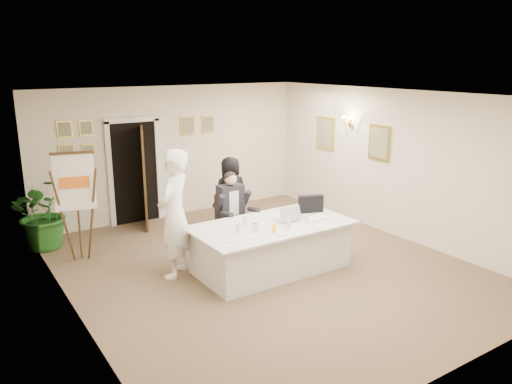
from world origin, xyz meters
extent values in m
plane|color=brown|center=(0.00, 0.00, 0.00)|extent=(7.00, 7.00, 0.00)
cube|color=white|center=(0.00, 0.00, 2.80)|extent=(6.00, 7.00, 0.02)
cube|color=beige|center=(0.00, 3.50, 1.40)|extent=(6.00, 0.10, 2.80)
cube|color=beige|center=(0.00, -3.50, 1.40)|extent=(6.00, 0.10, 2.80)
cube|color=beige|center=(-3.00, 0.00, 1.40)|extent=(0.10, 7.00, 2.80)
cube|color=beige|center=(3.00, 0.00, 1.40)|extent=(0.10, 7.00, 2.80)
cube|color=black|center=(-0.90, 3.47, 1.05)|extent=(0.92, 0.06, 2.10)
cube|color=white|center=(-1.42, 3.44, 1.05)|extent=(0.10, 0.06, 2.20)
cube|color=white|center=(-0.38, 3.44, 1.05)|extent=(0.10, 0.06, 2.20)
cube|color=#3A2612|center=(-0.85, 3.05, 1.03)|extent=(0.33, 0.81, 2.02)
cube|color=silver|center=(0.04, -0.14, 0.38)|extent=(2.38, 1.19, 0.75)
cube|color=silver|center=(0.04, -0.14, 0.76)|extent=(2.56, 1.37, 0.03)
cube|color=white|center=(-2.46, 1.84, 1.40)|extent=(0.67, 0.35, 0.90)
imported|color=white|center=(-1.35, 0.50, 1.01)|extent=(0.88, 0.85, 2.03)
imported|color=black|center=(0.54, 2.00, 0.74)|extent=(0.77, 0.55, 1.47)
imported|color=#226321|center=(-2.80, 2.93, 0.66)|extent=(1.34, 1.20, 1.33)
cube|color=black|center=(0.98, 0.02, 0.92)|extent=(0.44, 0.25, 0.30)
cube|color=white|center=(0.83, -0.33, 0.79)|extent=(0.33, 0.25, 0.03)
cylinder|color=white|center=(-0.90, -0.43, 0.78)|extent=(0.24, 0.24, 0.01)
cylinder|color=white|center=(-0.53, -0.51, 0.78)|extent=(0.26, 0.26, 0.01)
cylinder|color=white|center=(-0.12, -0.61, 0.78)|extent=(0.25, 0.25, 0.01)
cylinder|color=silver|center=(-0.62, -0.19, 0.84)|extent=(0.08, 0.08, 0.14)
cylinder|color=silver|center=(0.12, -0.48, 0.84)|extent=(0.09, 0.09, 0.14)
cylinder|color=silver|center=(0.53, -0.41, 0.84)|extent=(0.08, 0.08, 0.14)
cylinder|color=silver|center=(-0.32, 0.08, 0.84)|extent=(0.07, 0.07, 0.14)
cylinder|color=yellow|center=(-0.16, -0.49, 0.84)|extent=(0.09, 0.09, 0.13)
cylinder|color=silver|center=(-0.35, -0.26, 0.83)|extent=(0.11, 0.11, 0.11)
camera|label=1|loc=(-4.32, -6.33, 3.31)|focal=35.00mm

